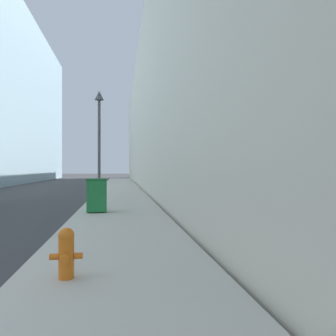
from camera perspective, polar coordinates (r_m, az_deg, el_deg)
sidewalk_right at (r=21.93m, az=-8.34°, el=-4.28°), size 3.11×60.00×0.12m
building_right_stone at (r=31.23m, az=6.02°, el=8.94°), size 12.00×60.00×13.12m
fire_hydrant at (r=4.97m, az=-17.31°, el=-13.76°), size 0.45×0.34×0.72m
trash_bin at (r=11.89m, az=-12.28°, el=-4.60°), size 0.69×0.60×1.19m
lamppost at (r=16.57m, az=-11.90°, el=6.59°), size 0.45×0.45×5.38m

